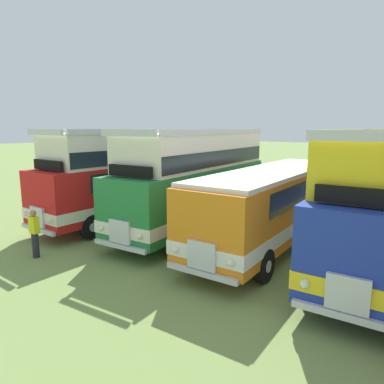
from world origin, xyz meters
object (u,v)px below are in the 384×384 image
(bus_fourth_in_row, at_px, (380,197))
(marshal_person, at_px, (35,233))
(bus_first_in_row, at_px, (135,172))
(bus_second_in_row, at_px, (196,178))
(bus_third_in_row, at_px, (274,201))

(bus_fourth_in_row, bearing_deg, marshal_person, -148.78)
(bus_first_in_row, distance_m, bus_fourth_in_row, 11.12)
(bus_fourth_in_row, bearing_deg, bus_first_in_row, 179.07)
(bus_first_in_row, xyz_separation_m, bus_second_in_row, (3.70, 0.11, -0.00))
(bus_first_in_row, distance_m, marshal_person, 6.50)
(bus_third_in_row, bearing_deg, bus_fourth_in_row, -4.93)
(bus_first_in_row, relative_size, marshal_person, 6.09)
(bus_fourth_in_row, distance_m, marshal_person, 11.76)
(bus_first_in_row, height_order, bus_second_in_row, same)
(bus_first_in_row, height_order, bus_third_in_row, bus_first_in_row)
(bus_second_in_row, height_order, bus_fourth_in_row, same)
(bus_third_in_row, relative_size, marshal_person, 6.07)
(bus_second_in_row, xyz_separation_m, bus_third_in_row, (3.72, 0.03, -0.60))
(bus_first_in_row, xyz_separation_m, bus_fourth_in_row, (11.12, -0.18, -0.00))
(bus_first_in_row, bearing_deg, bus_second_in_row, 1.74)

